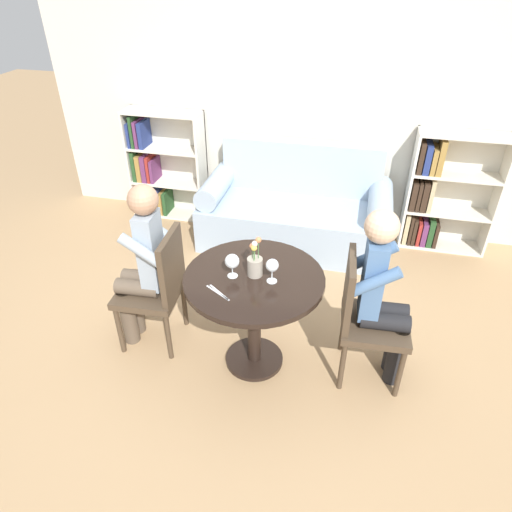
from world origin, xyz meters
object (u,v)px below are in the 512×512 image
(bookshelf_left, at_px, (160,168))
(flower_vase, at_px, (255,264))
(person_right, at_px, (383,296))
(couch, at_px, (295,212))
(bookshelf_right, at_px, (439,194))
(chair_right, at_px, (364,314))
(wine_glass_left, at_px, (232,262))
(person_left, at_px, (142,265))
(wine_glass_right, at_px, (272,266))
(chair_left, at_px, (158,285))

(bookshelf_left, distance_m, flower_vase, 2.44)
(bookshelf_left, height_order, person_right, person_right)
(couch, relative_size, person_right, 1.43)
(bookshelf_right, relative_size, flower_vase, 4.18)
(couch, height_order, chair_right, couch)
(person_right, bearing_deg, wine_glass_left, 93.70)
(bookshelf_left, xyz_separation_m, person_right, (2.28, -1.84, 0.15))
(bookshelf_right, relative_size, person_left, 0.90)
(bookshelf_right, xyz_separation_m, wine_glass_left, (-1.43, -1.96, 0.31))
(wine_glass_right, bearing_deg, couch, 93.95)
(wine_glass_left, xyz_separation_m, flower_vase, (0.13, 0.05, -0.02))
(chair_right, relative_size, wine_glass_left, 5.78)
(couch, xyz_separation_m, person_left, (-0.79, -1.61, 0.34))
(person_right, distance_m, wine_glass_right, 0.70)
(wine_glass_left, bearing_deg, chair_left, 171.31)
(chair_right, height_order, person_right, person_right)
(person_left, xyz_separation_m, wine_glass_left, (0.66, -0.08, 0.18))
(bookshelf_left, distance_m, bookshelf_right, 2.79)
(couch, bearing_deg, wine_glass_left, -94.41)
(wine_glass_left, xyz_separation_m, wine_glass_right, (0.25, 0.00, 0.01))
(person_right, relative_size, flower_vase, 4.61)
(wine_glass_left, bearing_deg, chair_right, 7.50)
(chair_right, distance_m, flower_vase, 0.77)
(person_right, bearing_deg, bookshelf_left, 47.46)
(wine_glass_left, relative_size, wine_glass_right, 0.99)
(chair_right, xyz_separation_m, person_right, (0.09, 0.01, 0.16))
(couch, height_order, bookshelf_left, bookshelf_left)
(wine_glass_left, relative_size, flower_vase, 0.58)
(couch, xyz_separation_m, bookshelf_right, (1.30, 0.26, 0.22))
(couch, relative_size, wine_glass_right, 11.15)
(couch, relative_size, flower_vase, 6.57)
(chair_right, distance_m, wine_glass_left, 0.90)
(chair_right, height_order, wine_glass_left, chair_right)
(person_right, bearing_deg, bookshelf_right, -19.19)
(wine_glass_left, bearing_deg, couch, 85.59)
(bookshelf_left, distance_m, wine_glass_right, 2.55)
(chair_left, height_order, chair_right, same)
(bookshelf_left, bearing_deg, bookshelf_right, -0.00)
(bookshelf_left, bearing_deg, chair_left, -66.91)
(wine_glass_right, bearing_deg, wine_glass_left, -178.94)
(couch, bearing_deg, chair_right, -66.26)
(bookshelf_right, bearing_deg, chair_right, -108.00)
(bookshelf_left, xyz_separation_m, person_left, (0.71, -1.88, 0.15))
(person_right, relative_size, wine_glass_right, 7.82)
(bookshelf_right, relative_size, chair_left, 1.24)
(wine_glass_right, bearing_deg, flower_vase, 160.23)
(wine_glass_right, height_order, flower_vase, flower_vase)
(bookshelf_right, distance_m, wine_glass_right, 2.30)
(chair_left, xyz_separation_m, person_right, (1.48, 0.03, 0.16))
(person_left, relative_size, wine_glass_right, 7.88)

